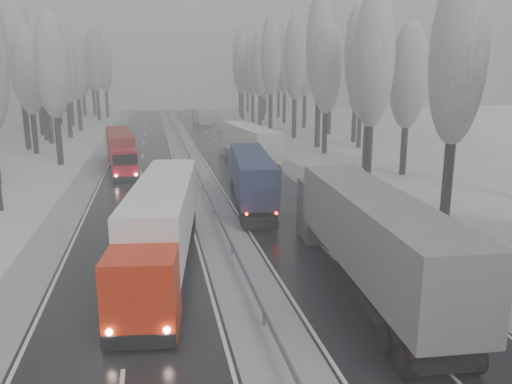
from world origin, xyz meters
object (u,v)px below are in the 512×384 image
object	(u,v)px
truck_grey_tarp	(366,231)
truck_red_white	(162,221)
box_truck_distant	(202,117)
truck_blue_box	(250,173)
truck_cream_box	(247,142)
truck_red_red	(120,147)

from	to	relation	value
truck_grey_tarp	truck_red_white	bearing A→B (deg)	159.45
truck_grey_tarp	box_truck_distant	size ratio (longest dim) A/B	2.23
truck_blue_box	box_truck_distant	world-z (taller)	truck_blue_box
truck_cream_box	truck_red_red	distance (m)	13.38
truck_cream_box	truck_red_red	world-z (taller)	truck_cream_box
truck_grey_tarp	truck_cream_box	bearing A→B (deg)	92.69
box_truck_distant	truck_red_red	bearing A→B (deg)	-111.15
truck_blue_box	truck_cream_box	size ratio (longest dim) A/B	0.92
truck_red_white	truck_blue_box	bearing A→B (deg)	68.20
truck_cream_box	box_truck_distant	world-z (taller)	truck_cream_box
truck_red_white	truck_cream_box	bearing A→B (deg)	78.88
truck_blue_box	truck_red_red	bearing A→B (deg)	127.61
box_truck_distant	truck_red_white	bearing A→B (deg)	-102.56
box_truck_distant	truck_red_white	world-z (taller)	truck_red_white
truck_cream_box	truck_red_white	world-z (taller)	truck_cream_box
box_truck_distant	truck_red_white	xyz separation A→B (m)	(-9.40, -75.72, 0.99)
truck_grey_tarp	box_truck_distant	bearing A→B (deg)	93.64
truck_blue_box	truck_red_red	world-z (taller)	truck_blue_box
truck_blue_box	box_truck_distant	size ratio (longest dim) A/B	1.91
truck_blue_box	truck_grey_tarp	bearing A→B (deg)	-76.42
truck_red_red	truck_blue_box	bearing A→B (deg)	-64.68
truck_red_white	box_truck_distant	bearing A→B (deg)	90.53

